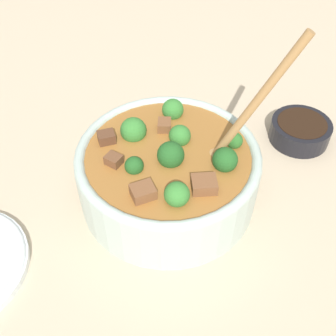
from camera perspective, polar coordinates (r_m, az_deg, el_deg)
The scene contains 3 objects.
ground_plane at distance 0.68m, azimuth 0.00°, elevation -3.73°, with size 4.00×4.00×0.00m, color #C6B293.
stew_bowl at distance 0.64m, azimuth 0.05°, elevation -0.33°, with size 0.27×0.30×0.29m.
condiment_bowl at distance 0.80m, azimuth 17.48°, elevation 4.94°, with size 0.11×0.11×0.04m.
Camera 1 is at (0.42, -0.14, 0.52)m, focal length 45.00 mm.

